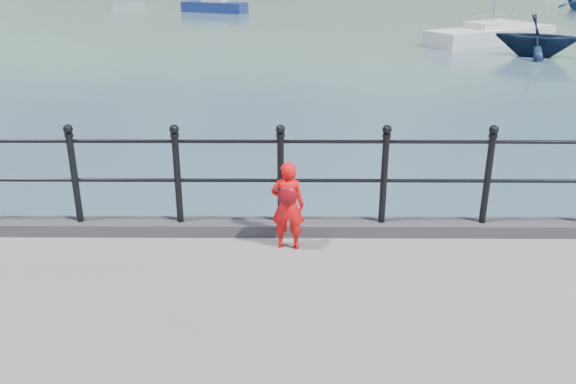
{
  "coord_description": "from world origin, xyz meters",
  "views": [
    {
      "loc": [
        0.73,
        -6.77,
        4.19
      ],
      "look_at": [
        0.69,
        -0.2,
        1.55
      ],
      "focal_mm": 38.0,
      "sensor_mm": 36.0,
      "label": 1
    }
  ],
  "objects_px": {
    "child": "(288,205)",
    "railing": "(229,168)",
    "sailboat_near": "(491,36)",
    "sailboat_port": "(214,7)",
    "launch_navy": "(537,36)"
  },
  "relations": [
    {
      "from": "child",
      "to": "sailboat_near",
      "type": "bearing_deg",
      "value": -105.9
    },
    {
      "from": "launch_navy",
      "to": "sailboat_near",
      "type": "bearing_deg",
      "value": 32.1
    },
    {
      "from": "launch_navy",
      "to": "sailboat_port",
      "type": "height_order",
      "value": "sailboat_port"
    },
    {
      "from": "child",
      "to": "railing",
      "type": "bearing_deg",
      "value": -22.45
    },
    {
      "from": "railing",
      "to": "launch_navy",
      "type": "bearing_deg",
      "value": 60.42
    },
    {
      "from": "launch_navy",
      "to": "sailboat_near",
      "type": "xyz_separation_m",
      "value": [
        -0.65,
        3.89,
        -0.51
      ]
    },
    {
      "from": "sailboat_port",
      "to": "railing",
      "type": "bearing_deg",
      "value": -61.36
    },
    {
      "from": "sailboat_port",
      "to": "launch_navy",
      "type": "bearing_deg",
      "value": -28.83
    },
    {
      "from": "railing",
      "to": "sailboat_near",
      "type": "bearing_deg",
      "value": 66.12
    },
    {
      "from": "sailboat_port",
      "to": "sailboat_near",
      "type": "relative_size",
      "value": 0.73
    },
    {
      "from": "railing",
      "to": "sailboat_port",
      "type": "distance_m",
      "value": 38.07
    },
    {
      "from": "launch_navy",
      "to": "sailboat_port",
      "type": "xyz_separation_m",
      "value": [
        -15.52,
        18.72,
        -0.51
      ]
    },
    {
      "from": "sailboat_near",
      "to": "sailboat_port",
      "type": "bearing_deg",
      "value": 103.44
    },
    {
      "from": "railing",
      "to": "sailboat_port",
      "type": "relative_size",
      "value": 2.64
    },
    {
      "from": "railing",
      "to": "child",
      "type": "bearing_deg",
      "value": -28.65
    }
  ]
}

